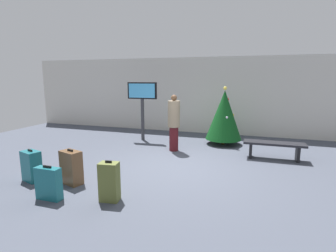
% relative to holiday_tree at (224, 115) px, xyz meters
% --- Properties ---
extents(ground_plane, '(16.00, 16.00, 0.00)m').
position_rel_holiday_tree_xyz_m(ground_plane, '(-0.90, -2.74, -1.00)').
color(ground_plane, '#424754').
extents(back_wall, '(16.00, 0.20, 3.03)m').
position_rel_holiday_tree_xyz_m(back_wall, '(-0.90, 1.73, 0.51)').
color(back_wall, beige).
rests_on(back_wall, ground_plane).
extents(holiday_tree, '(1.20, 1.20, 1.95)m').
position_rel_holiday_tree_xyz_m(holiday_tree, '(0.00, 0.00, 0.00)').
color(holiday_tree, '#4C3319').
rests_on(holiday_tree, ground_plane).
extents(flight_info_kiosk, '(1.07, 0.16, 2.07)m').
position_rel_holiday_tree_xyz_m(flight_info_kiosk, '(-2.85, -0.27, 0.49)').
color(flight_info_kiosk, '#333338').
rests_on(flight_info_kiosk, ground_plane).
extents(waiting_bench, '(1.62, 0.44, 0.48)m').
position_rel_holiday_tree_xyz_m(waiting_bench, '(1.51, -1.27, -0.64)').
color(waiting_bench, black).
rests_on(waiting_bench, ground_plane).
extents(traveller_0, '(0.39, 0.39, 1.73)m').
position_rel_holiday_tree_xyz_m(traveller_0, '(-1.37, -1.29, -0.10)').
color(traveller_0, '#4C1419').
rests_on(traveller_0, ground_plane).
extents(suitcase_0, '(0.37, 0.28, 0.76)m').
position_rel_holiday_tree_xyz_m(suitcase_0, '(-1.51, -4.89, -0.64)').
color(suitcase_0, '#59602D').
rests_on(suitcase_0, ground_plane).
extents(suitcase_1, '(0.49, 0.18, 0.65)m').
position_rel_holiday_tree_xyz_m(suitcase_1, '(-2.61, -5.19, -0.70)').
color(suitcase_1, '#19606B').
rests_on(suitcase_1, ground_plane).
extents(suitcase_2, '(0.52, 0.39, 0.76)m').
position_rel_holiday_tree_xyz_m(suitcase_2, '(-2.68, -4.45, -0.64)').
color(suitcase_2, brown).
rests_on(suitcase_2, ground_plane).
extents(suitcase_3, '(0.48, 0.38, 0.71)m').
position_rel_holiday_tree_xyz_m(suitcase_3, '(-3.61, -4.58, -0.67)').
color(suitcase_3, '#19606B').
rests_on(suitcase_3, ground_plane).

